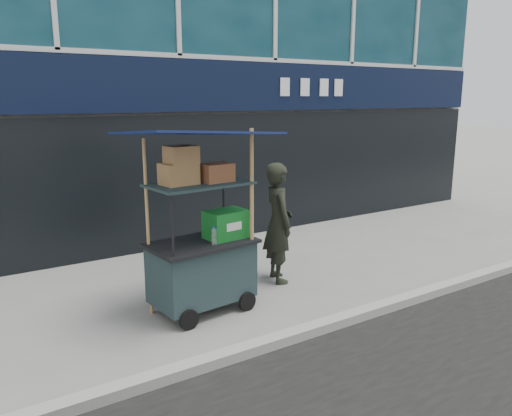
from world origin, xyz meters
TOP-DOWN VIEW (x-y plane):
  - ground at (0.00, 0.00)m, footprint 80.00×80.00m
  - curb at (0.00, -0.20)m, footprint 80.00×0.18m
  - vendor_cart at (-1.02, 1.11)m, footprint 1.88×1.41m
  - vendor_man at (0.41, 1.47)m, footprint 0.59×0.74m

SIDE VIEW (x-z plane):
  - ground at x=0.00m, z-range 0.00..0.00m
  - curb at x=0.00m, z-range 0.00..0.12m
  - vendor_cart at x=-1.02m, z-range -0.36..2.03m
  - vendor_man at x=0.41m, z-range 0.00..1.79m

